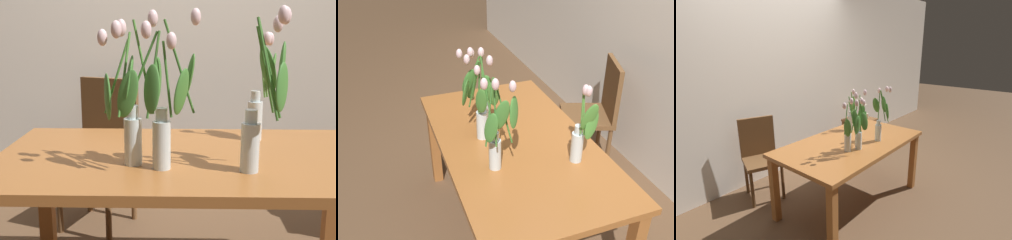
{
  "view_description": "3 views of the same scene",
  "coord_description": "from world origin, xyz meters",
  "views": [
    {
      "loc": [
        -0.05,
        -1.73,
        1.27
      ],
      "look_at": [
        -0.09,
        0.01,
        0.88
      ],
      "focal_mm": 46.68,
      "sensor_mm": 36.0,
      "label": 1
    },
    {
      "loc": [
        1.88,
        -0.75,
        2.07
      ],
      "look_at": [
        -0.02,
        -0.05,
        0.89
      ],
      "focal_mm": 41.99,
      "sensor_mm": 36.0,
      "label": 2
    },
    {
      "loc": [
        -2.05,
        -1.61,
        1.76
      ],
      "look_at": [
        -0.07,
        0.04,
        0.99
      ],
      "focal_mm": 27.72,
      "sensor_mm": 36.0,
      "label": 3
    }
  ],
  "objects": [
    {
      "name": "dining_chair",
      "position": [
        -0.53,
        0.93,
        0.52
      ],
      "size": [
        0.51,
        0.51,
        0.93
      ],
      "color": "brown",
      "rests_on": "ground"
    },
    {
      "name": "room_wall_rear",
      "position": [
        0.0,
        1.3,
        1.35
      ],
      "size": [
        9.0,
        0.1,
        2.7
      ],
      "primitive_type": "cube",
      "color": "silver",
      "rests_on": "ground"
    },
    {
      "name": "dining_table",
      "position": [
        0.0,
        0.0,
        0.65
      ],
      "size": [
        1.6,
        0.9,
        0.74
      ],
      "color": "#A3602D",
      "rests_on": "ground"
    },
    {
      "name": "tulip_vase_3",
      "position": [
        0.24,
        -0.2,
        0.97
      ],
      "size": [
        0.16,
        0.22,
        0.59
      ],
      "color": "silver",
      "rests_on": "dining_table"
    },
    {
      "name": "tulip_vase_2",
      "position": [
        0.32,
        0.25,
        0.91
      ],
      "size": [
        0.14,
        0.13,
        0.49
      ],
      "color": "silver",
      "rests_on": "dining_table"
    },
    {
      "name": "tulip_vase_1",
      "position": [
        -0.11,
        -0.19,
        0.97
      ],
      "size": [
        0.29,
        0.22,
        0.58
      ],
      "color": "silver",
      "rests_on": "dining_table"
    },
    {
      "name": "tulip_vase_0",
      "position": [
        -0.22,
        -0.16,
        0.94
      ],
      "size": [
        0.23,
        0.18,
        0.58
      ],
      "color": "silver",
      "rests_on": "dining_table"
    }
  ]
}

